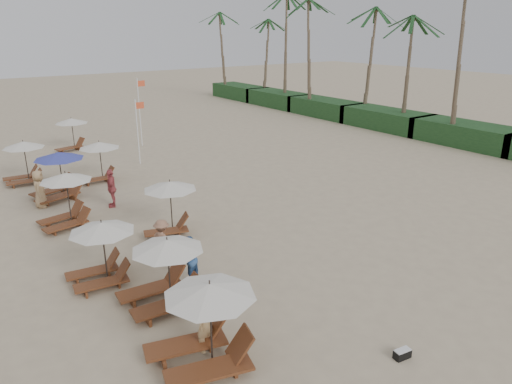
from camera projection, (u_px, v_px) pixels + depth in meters
ground at (302, 261)px, 17.60m from camera, size 160.00×160.00×0.00m
shrub_hedge at (386, 119)px, 40.56m from camera, size 3.20×53.00×1.60m
palm_row at (387, 5)px, 38.21m from camera, size 7.00×52.00×12.30m
lounger_station_0 at (201, 329)px, 11.88m from camera, size 2.86×2.55×2.26m
lounger_station_1 at (161, 275)px, 14.57m from camera, size 2.71×2.26×2.14m
lounger_station_2 at (99, 251)px, 15.81m from camera, size 2.43×2.19×2.16m
lounger_station_3 at (64, 200)px, 20.37m from camera, size 2.50×2.18×2.38m
lounger_station_4 at (56, 177)px, 23.76m from camera, size 2.87×2.64×2.37m
lounger_station_5 at (22, 161)px, 26.12m from camera, size 2.43×2.20×2.34m
inland_station_0 at (168, 201)px, 19.56m from camera, size 2.60×2.24×2.22m
inland_station_1 at (98, 156)px, 26.30m from camera, size 2.55×2.24×2.22m
inland_station_2 at (70, 130)px, 33.13m from camera, size 2.65×2.24×2.22m
beachgoer_near at (205, 322)px, 12.54m from camera, size 0.72×0.61×1.69m
beachgoer_mid_a at (188, 259)px, 15.98m from camera, size 0.99×0.90×1.65m
beachgoer_mid_b at (162, 240)px, 17.49m from camera, size 0.96×1.18×1.60m
beachgoer_far_a at (112, 188)px, 22.71m from camera, size 0.78×1.19×1.88m
beachgoer_far_b at (39, 189)px, 22.65m from camera, size 0.87×1.05×1.84m
duffel_bag at (402, 354)px, 12.42m from camera, size 0.49×0.29×0.26m
flag_pole_near at (138, 128)px, 29.46m from camera, size 0.59×0.08×4.09m
flag_pole_far at (140, 109)px, 33.94m from camera, size 0.59×0.08×4.88m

